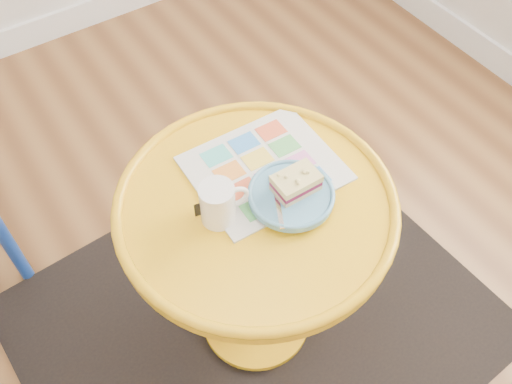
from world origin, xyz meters
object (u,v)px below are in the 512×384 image
newspaper (264,168)px  mug (218,203)px  side_table (256,244)px  plate (291,195)px

newspaper → mug: size_ratio=3.03×
side_table → mug: 0.24m
newspaper → plate: 0.11m
side_table → newspaper: 0.20m
side_table → newspaper: newspaper is taller
newspaper → mug: 0.18m
mug → plate: bearing=-5.2°
mug → plate: 0.17m
side_table → newspaper: bearing=45.3°
newspaper → plate: bearing=-90.1°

